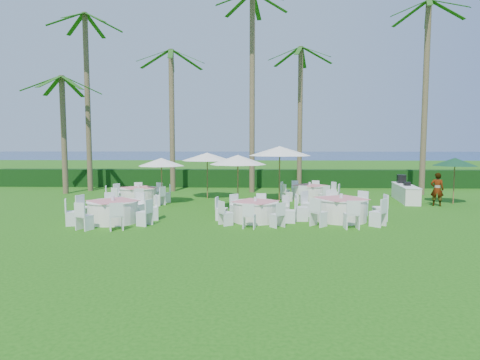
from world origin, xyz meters
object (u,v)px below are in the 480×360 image
(banquet_table_a, at_px, (113,211))
(umbrella_d, at_px, (280,151))
(banquet_table_b, at_px, (255,211))
(umbrella_a, at_px, (161,162))
(banquet_table_c, at_px, (341,209))
(umbrella_b, at_px, (238,160))
(banquet_table_f, at_px, (309,192))
(umbrella_c, at_px, (207,157))
(staff_person, at_px, (437,189))
(banquet_table_d, at_px, (139,195))
(umbrella_green, at_px, (455,162))
(buffet_table, at_px, (405,192))

(banquet_table_a, bearing_deg, umbrella_d, 42.42)
(banquet_table_b, xyz_separation_m, umbrella_a, (-4.55, 4.31, 1.64))
(banquet_table_a, bearing_deg, banquet_table_b, 4.71)
(banquet_table_b, bearing_deg, banquet_table_c, 4.33)
(umbrella_b, bearing_deg, banquet_table_f, 44.62)
(umbrella_c, bearing_deg, banquet_table_f, -3.67)
(umbrella_c, height_order, staff_person, umbrella_c)
(banquet_table_f, bearing_deg, banquet_table_d, -169.74)
(banquet_table_f, xyz_separation_m, umbrella_c, (-5.40, 0.35, 1.84))
(banquet_table_c, relative_size, banquet_table_f, 1.14)
(umbrella_green, xyz_separation_m, staff_person, (-1.09, -0.67, -1.27))
(banquet_table_b, distance_m, umbrella_c, 7.10)
(umbrella_c, relative_size, staff_person, 1.73)
(banquet_table_d, relative_size, banquet_table_f, 1.02)
(banquet_table_b, height_order, umbrella_c, umbrella_c)
(banquet_table_b, xyz_separation_m, banquet_table_f, (2.83, 6.01, 0.01))
(banquet_table_a, height_order, buffet_table, buffet_table)
(banquet_table_b, xyz_separation_m, banquet_table_c, (3.24, 0.25, 0.05))
(banquet_table_f, distance_m, buffet_table, 4.86)
(banquet_table_f, bearing_deg, umbrella_d, -162.44)
(banquet_table_a, height_order, banquet_table_d, banquet_table_a)
(banquet_table_b, relative_size, umbrella_green, 1.35)
(banquet_table_a, relative_size, banquet_table_b, 1.05)
(buffet_table, bearing_deg, umbrella_c, 176.81)
(banquet_table_a, xyz_separation_m, staff_person, (13.81, 4.55, 0.35))
(umbrella_green, bearing_deg, banquet_table_d, -178.79)
(banquet_table_b, height_order, banquet_table_c, banquet_table_c)
(umbrella_a, xyz_separation_m, staff_person, (13.09, -0.20, -1.26))
(banquet_table_d, bearing_deg, umbrella_a, -6.98)
(banquet_table_a, xyz_separation_m, umbrella_a, (0.71, 4.75, 1.61))
(umbrella_b, height_order, umbrella_c, umbrella_c)
(banquet_table_b, xyz_separation_m, umbrella_c, (-2.57, 6.36, 1.84))
(banquet_table_c, xyz_separation_m, umbrella_green, (6.39, 4.54, 1.60))
(banquet_table_a, bearing_deg, umbrella_a, 81.46)
(banquet_table_f, bearing_deg, banquet_table_a, -141.50)
(umbrella_d, height_order, staff_person, umbrella_d)
(umbrella_b, height_order, buffet_table, umbrella_b)
(staff_person, bearing_deg, banquet_table_c, 60.58)
(banquet_table_b, distance_m, banquet_table_f, 6.65)
(banquet_table_c, xyz_separation_m, umbrella_c, (-5.81, 6.11, 1.79))
(banquet_table_b, relative_size, staff_person, 1.94)
(umbrella_green, distance_m, staff_person, 1.80)
(banquet_table_b, xyz_separation_m, buffet_table, (7.69, 5.79, 0.04))
(umbrella_a, distance_m, umbrella_b, 4.22)
(banquet_table_c, relative_size, umbrella_d, 1.09)
(banquet_table_c, xyz_separation_m, umbrella_b, (-4.01, 2.21, 1.77))
(banquet_table_f, distance_m, umbrella_c, 5.72)
(buffet_table, bearing_deg, umbrella_d, -177.49)
(umbrella_a, bearing_deg, banquet_table_f, 12.94)
(umbrella_c, distance_m, buffet_table, 10.42)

